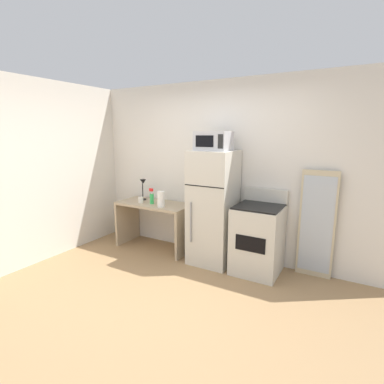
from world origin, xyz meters
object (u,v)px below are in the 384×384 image
at_px(desk_lamp, 143,186).
at_px(leaning_mirror, 317,225).
at_px(spray_bottle, 152,198).
at_px(microwave, 214,141).
at_px(oven_range, 258,239).
at_px(paper_towel_roll, 161,199).
at_px(coffee_mug, 141,200).
at_px(refrigerator, 213,208).
at_px(desk, 155,216).

xyz_separation_m(desk_lamp, leaning_mirror, (2.68, 0.17, -0.29)).
distance_m(spray_bottle, microwave, 1.38).
bearing_deg(oven_range, paper_towel_roll, -174.54).
bearing_deg(oven_range, spray_bottle, -178.28).
distance_m(spray_bottle, coffee_mug, 0.20).
bearing_deg(refrigerator, paper_towel_roll, -170.18).
height_order(desk_lamp, coffee_mug, desk_lamp).
relative_size(coffee_mug, refrigerator, 0.06).
distance_m(desk_lamp, microwave, 1.54).
bearing_deg(coffee_mug, refrigerator, 3.85).
bearing_deg(refrigerator, desk, 179.31).
distance_m(desk, paper_towel_roll, 0.45).
bearing_deg(paper_towel_roll, leaning_mirror, 10.41).
distance_m(microwave, leaning_mirror, 1.73).
distance_m(desk, desk_lamp, 0.55).
relative_size(oven_range, leaning_mirror, 0.79).
distance_m(spray_bottle, leaning_mirror, 2.42).
bearing_deg(refrigerator, leaning_mirror, 10.77).
bearing_deg(microwave, desk_lamp, 175.43).
xyz_separation_m(desk_lamp, coffee_mug, (0.09, -0.17, -0.19)).
xyz_separation_m(desk_lamp, refrigerator, (1.33, -0.09, -0.18)).
bearing_deg(leaning_mirror, refrigerator, -169.23).
xyz_separation_m(paper_towel_roll, coffee_mug, (-0.44, 0.06, -0.07)).
xyz_separation_m(desk, oven_range, (1.71, -0.01, -0.06)).
xyz_separation_m(desk_lamp, spray_bottle, (0.28, -0.14, -0.14)).
bearing_deg(spray_bottle, refrigerator, 2.76).
height_order(microwave, oven_range, microwave).
xyz_separation_m(desk_lamp, oven_range, (2.00, -0.08, -0.52)).
bearing_deg(oven_range, microwave, -178.11).
height_order(coffee_mug, microwave, microwave).
bearing_deg(coffee_mug, spray_bottle, 9.65).
relative_size(microwave, leaning_mirror, 0.33).
relative_size(desk_lamp, microwave, 0.77).
bearing_deg(desk_lamp, paper_towel_roll, -23.21).
relative_size(desk, desk_lamp, 3.43).
distance_m(spray_bottle, refrigerator, 1.05).
xyz_separation_m(paper_towel_roll, oven_range, (1.47, 0.14, -0.40)).
relative_size(desk, leaning_mirror, 0.87).
relative_size(desk_lamp, refrigerator, 0.22).
bearing_deg(paper_towel_roll, desk, 148.00).
height_order(desk_lamp, oven_range, desk_lamp).
xyz_separation_m(refrigerator, microwave, (0.00, -0.02, 0.94)).
bearing_deg(spray_bottle, paper_towel_roll, -20.04).
bearing_deg(desk, microwave, -1.84).
bearing_deg(desk, desk_lamp, 165.49).
height_order(spray_bottle, leaning_mirror, leaning_mirror).
relative_size(spray_bottle, oven_range, 0.23).
distance_m(desk_lamp, paper_towel_roll, 0.58).
height_order(desk, paper_towel_roll, paper_towel_roll).
relative_size(coffee_mug, leaning_mirror, 0.07).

